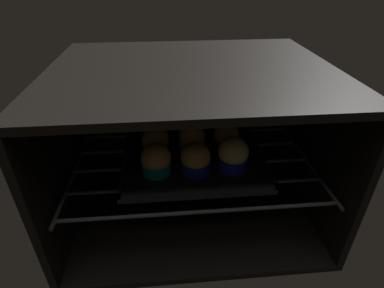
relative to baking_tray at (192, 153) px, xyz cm
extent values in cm
cube|color=black|center=(0.00, 0.02, -15.44)|extent=(59.00, 47.00, 1.50)
cube|color=black|center=(0.00, 0.02, 20.06)|extent=(59.00, 47.00, 1.50)
cube|color=black|center=(0.00, 22.77, 2.31)|extent=(59.00, 1.50, 34.00)
cube|color=black|center=(-28.75, 0.02, 2.31)|extent=(1.50, 47.00, 34.00)
cube|color=black|center=(28.75, 0.02, 2.31)|extent=(1.50, 47.00, 34.00)
cylinder|color=#4C494C|center=(0.00, -18.98, -1.09)|extent=(54.00, 0.80, 0.80)
cylinder|color=#4C494C|center=(0.00, -11.38, -1.09)|extent=(54.00, 0.80, 0.80)
cylinder|color=#4C494C|center=(0.00, -3.78, -1.09)|extent=(54.00, 0.80, 0.80)
cylinder|color=#4C494C|center=(0.00, 3.82, -1.09)|extent=(54.00, 0.80, 0.80)
cylinder|color=#4C494C|center=(0.00, 11.42, -1.09)|extent=(54.00, 0.80, 0.80)
cylinder|color=#4C494C|center=(0.00, 19.02, -1.09)|extent=(54.00, 0.80, 0.80)
cylinder|color=#4C494C|center=(-27.00, 0.02, -1.09)|extent=(0.80, 42.00, 0.80)
cylinder|color=#4C494C|center=(27.00, 0.02, -1.09)|extent=(0.80, 42.00, 0.80)
cube|color=black|center=(0.00, 0.00, -0.09)|extent=(31.84, 31.84, 1.20)
cube|color=black|center=(0.00, -15.52, 1.01)|extent=(31.84, 0.80, 1.00)
cube|color=black|center=(0.00, 15.52, 1.01)|extent=(31.84, 0.80, 1.00)
cube|color=black|center=(-15.52, 0.00, 1.01)|extent=(0.80, 31.84, 1.00)
cube|color=black|center=(15.52, 0.00, 1.01)|extent=(0.80, 31.84, 1.00)
cylinder|color=#0C8C84|center=(-8.30, -7.80, 2.09)|extent=(6.11, 6.11, 3.15)
sphere|color=gold|center=(-8.30, -7.80, 4.24)|extent=(6.38, 6.38, 6.38)
sphere|color=#28702D|center=(-6.98, -7.40, 6.16)|extent=(2.26, 2.26, 2.26)
cylinder|color=#1928B7|center=(-0.27, -8.22, 2.09)|extent=(6.11, 6.11, 3.15)
sphere|color=gold|center=(-0.27, -8.22, 4.24)|extent=(6.34, 6.34, 6.34)
cylinder|color=#1928B7|center=(8.09, -8.00, 2.09)|extent=(6.11, 6.11, 3.15)
sphere|color=#E0CC7A|center=(8.09, -8.00, 4.96)|extent=(6.49, 6.49, 6.49)
sphere|color=#1E6023|center=(7.94, -8.15, 6.88)|extent=(2.21, 2.21, 2.21)
cylinder|color=#1928B7|center=(-8.46, -0.23, 2.09)|extent=(6.11, 6.11, 3.15)
sphere|color=gold|center=(-8.46, -0.23, 4.18)|extent=(6.38, 6.38, 6.38)
cylinder|color=silver|center=(-0.02, 0.05, 2.09)|extent=(6.11, 6.11, 3.15)
sphere|color=#DBBC60|center=(-0.02, 0.05, 4.47)|extent=(6.28, 6.28, 6.28)
sphere|color=#1E6023|center=(0.03, 0.07, 6.69)|extent=(2.35, 2.35, 2.35)
cylinder|color=#1928B7|center=(8.03, -0.09, 2.09)|extent=(6.11, 6.11, 3.15)
sphere|color=gold|center=(8.03, -0.09, 4.73)|extent=(6.06, 6.06, 6.06)
sphere|color=#28702D|center=(7.93, -0.07, 7.27)|extent=(1.90, 1.90, 1.90)
cylinder|color=#1928B7|center=(-8.47, 8.40, 2.09)|extent=(6.11, 6.11, 3.15)
sphere|color=gold|center=(-8.47, 8.40, 4.31)|extent=(5.90, 5.90, 5.90)
sphere|color=#28702D|center=(-8.68, 8.80, 6.62)|extent=(2.57, 2.57, 2.57)
cylinder|color=#1928B7|center=(0.02, 8.09, 2.09)|extent=(6.11, 6.11, 3.15)
sphere|color=gold|center=(0.02, 8.09, 4.78)|extent=(6.69, 6.69, 6.69)
sphere|color=#19511E|center=(-0.99, 7.59, 7.22)|extent=(1.79, 1.79, 1.79)
cylinder|color=#1928B7|center=(8.40, 8.28, 2.09)|extent=(6.11, 6.11, 3.15)
sphere|color=#E0CC7A|center=(8.40, 8.28, 4.97)|extent=(6.70, 6.70, 6.70)
camera|label=1|loc=(-5.53, -60.61, 39.81)|focal=28.28mm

